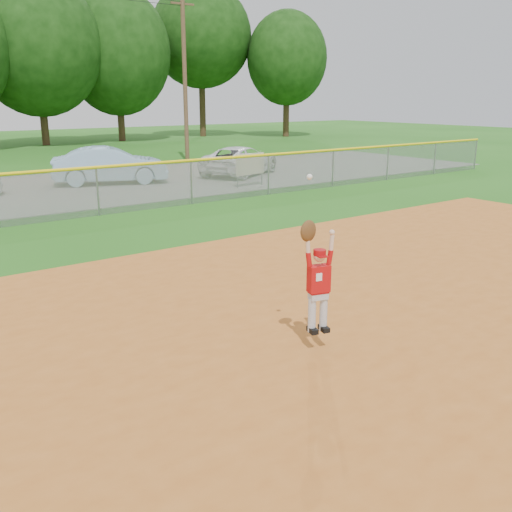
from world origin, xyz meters
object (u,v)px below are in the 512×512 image
(sponsor_sign, at_px, (250,165))
(ballplayer, at_px, (317,277))
(car_white_b, at_px, (241,160))
(car_blue, at_px, (110,165))

(sponsor_sign, distance_m, ballplayer, 15.70)
(ballplayer, bearing_deg, car_white_b, 58.38)
(ballplayer, bearing_deg, car_blue, 76.75)
(car_white_b, distance_m, sponsor_sign, 3.77)
(ballplayer, bearing_deg, sponsor_sign, 57.72)
(sponsor_sign, bearing_deg, car_white_b, 61.13)
(car_white_b, distance_m, ballplayer, 19.46)
(car_blue, height_order, car_white_b, car_blue)
(sponsor_sign, relative_size, ballplayer, 0.67)
(car_blue, xyz_separation_m, sponsor_sign, (4.28, -4.15, 0.10))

